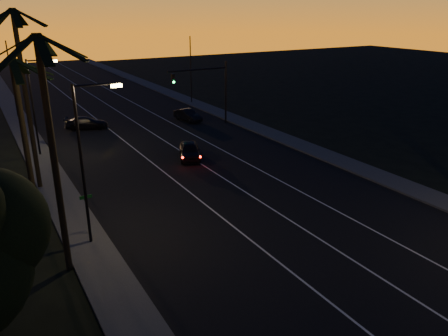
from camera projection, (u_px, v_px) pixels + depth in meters
road at (189, 161)px, 37.92m from camera, size 20.00×170.00×0.01m
sidewalk_left at (55, 185)px, 32.62m from camera, size 2.40×170.00×0.16m
sidewalk_right at (291, 141)px, 43.17m from camera, size 2.40×170.00×0.16m
lane_stripe_left at (157, 167)px, 36.50m from camera, size 0.12×160.00×0.01m
lane_stripe_mid at (195, 160)px, 38.15m from camera, size 0.12×160.00×0.01m
lane_stripe_right at (229, 154)px, 39.80m from camera, size 0.12×160.00×0.01m
palm_near at (51, 135)px, 19.81m from camera, size 4.25×4.16×11.53m
palm_mid at (23, 126)px, 24.68m from camera, size 4.25×4.16×10.03m
palm_far at (24, 85)px, 29.55m from camera, size 4.25×4.16×12.53m
streetlight_left_near at (86, 153)px, 22.93m from camera, size 2.55×0.26×9.00m
streetlight_left_far at (36, 100)px, 37.64m from camera, size 2.55×0.26×8.50m
street_sign at (87, 210)px, 24.96m from camera, size 0.70×0.06×2.60m
signal_mast at (207, 83)px, 47.75m from camera, size 7.10×0.41×7.00m
signal_post at (50, 118)px, 40.56m from camera, size 0.28×0.37×4.20m
far_pole_left at (12, 80)px, 51.49m from camera, size 0.14×0.14×9.00m
far_pole_right at (191, 70)px, 59.41m from camera, size 0.14×0.14×9.00m
lead_car at (190, 150)px, 38.32m from camera, size 3.32×5.01×1.45m
right_car at (188, 115)px, 51.20m from camera, size 2.08×4.24×1.34m
cross_car at (87, 123)px, 47.75m from camera, size 4.90×3.24×1.32m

